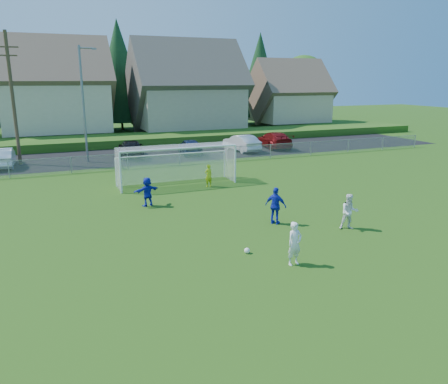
{
  "coord_description": "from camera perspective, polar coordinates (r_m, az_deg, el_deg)",
  "views": [
    {
      "loc": [
        -7.51,
        -10.28,
        6.55
      ],
      "look_at": [
        0.0,
        8.0,
        1.4
      ],
      "focal_mm": 35.0,
      "sensor_mm": 36.0,
      "label": 1
    }
  ],
  "objects": [
    {
      "name": "houses_row",
      "position": [
        53.59,
        -12.58,
        15.12
      ],
      "size": [
        53.9,
        11.45,
        13.27
      ],
      "color": "tan",
      "rests_on": "ground"
    },
    {
      "name": "car_f",
      "position": [
        40.74,
        2.3,
        6.43
      ],
      "size": [
        2.08,
        4.74,
        1.51
      ],
      "primitive_type": "imported",
      "rotation": [
        0.0,
        0.0,
        3.25
      ],
      "color": "silver",
      "rests_on": "ground"
    },
    {
      "name": "car_e",
      "position": [
        38.95,
        -4.47,
        5.93
      ],
      "size": [
        2.14,
        4.28,
        1.4
      ],
      "primitive_type": "imported",
      "rotation": [
        0.0,
        0.0,
        3.02
      ],
      "color": "#142248",
      "rests_on": "ground"
    },
    {
      "name": "utility_pole",
      "position": [
        37.36,
        -25.88,
        11.03
      ],
      "size": [
        1.6,
        0.26,
        10.0
      ],
      "color": "#473321",
      "rests_on": "ground"
    },
    {
      "name": "chainlink_fence",
      "position": [
        33.66,
        -9.12,
        4.29
      ],
      "size": [
        52.06,
        0.06,
        1.2
      ],
      "color": "gray",
      "rests_on": "ground"
    },
    {
      "name": "streetlight",
      "position": [
        36.45,
        -17.84,
        11.24
      ],
      "size": [
        1.38,
        0.18,
        9.0
      ],
      "color": "slate",
      "rests_on": "ground"
    },
    {
      "name": "car_b",
      "position": [
        37.27,
        -26.96,
        4.05
      ],
      "size": [
        1.59,
        4.49,
        1.48
      ],
      "primitive_type": "imported",
      "rotation": [
        0.0,
        0.0,
        3.14
      ],
      "color": "white",
      "rests_on": "ground"
    },
    {
      "name": "grass_embankment",
      "position": [
        46.3,
        -12.89,
        6.62
      ],
      "size": [
        70.0,
        6.0,
        0.8
      ],
      "primitive_type": "cube",
      "color": "#1E420F",
      "rests_on": "ground"
    },
    {
      "name": "ground",
      "position": [
        14.31,
        12.59,
        -13.01
      ],
      "size": [
        160.0,
        160.0,
        0.0
      ],
      "primitive_type": "plane",
      "color": "#193D0C",
      "rests_on": "ground"
    },
    {
      "name": "car_g",
      "position": [
        42.9,
        6.54,
        6.78
      ],
      "size": [
        2.74,
        5.52,
        1.54
      ],
      "primitive_type": "imported",
      "rotation": [
        0.0,
        0.0,
        3.03
      ],
      "color": "maroon",
      "rests_on": "ground"
    },
    {
      "name": "tree_row",
      "position": [
        59.63,
        -14.56,
        14.51
      ],
      "size": [
        65.98,
        12.36,
        13.8
      ],
      "color": "#382616",
      "rests_on": "ground"
    },
    {
      "name": "soccer_ball",
      "position": [
        17.02,
        3.02,
        -7.65
      ],
      "size": [
        0.22,
        0.22,
        0.22
      ],
      "primitive_type": "sphere",
      "color": "white",
      "rests_on": "ground"
    },
    {
      "name": "player_white_b",
      "position": [
        20.19,
        16.05,
        -2.5
      ],
      "size": [
        0.96,
        0.87,
        1.62
      ],
      "primitive_type": "imported",
      "rotation": [
        0.0,
        0.0,
        -0.39
      ],
      "color": "white",
      "rests_on": "ground"
    },
    {
      "name": "car_d",
      "position": [
        38.51,
        -12.06,
        5.57
      ],
      "size": [
        2.51,
        5.06,
        1.41
      ],
      "primitive_type": "imported",
      "rotation": [
        0.0,
        0.0,
        3.03
      ],
      "color": "black",
      "rests_on": "ground"
    },
    {
      "name": "goalkeeper",
      "position": [
        27.11,
        -2.04,
        2.17
      ],
      "size": [
        0.59,
        0.47,
        1.42
      ],
      "primitive_type": "imported",
      "rotation": [
        0.0,
        0.0,
        3.41
      ],
      "color": "#BCCB17",
      "rests_on": "ground"
    },
    {
      "name": "asphalt_lot",
      "position": [
        39.07,
        -10.97,
        4.7
      ],
      "size": [
        60.0,
        60.0,
        0.0
      ],
      "primitive_type": "plane",
      "color": "black",
      "rests_on": "ground"
    },
    {
      "name": "player_white_a",
      "position": [
        15.98,
        9.21,
        -6.67
      ],
      "size": [
        0.64,
        0.47,
        1.61
      ],
      "primitive_type": "imported",
      "rotation": [
        0.0,
        0.0,
        0.15
      ],
      "color": "white",
      "rests_on": "ground"
    },
    {
      "name": "player_blue_b",
      "position": [
        23.33,
        -9.98,
        0.05
      ],
      "size": [
        1.51,
        0.88,
        1.55
      ],
      "primitive_type": "imported",
      "rotation": [
        0.0,
        0.0,
        3.46
      ],
      "color": "#1221AE",
      "rests_on": "ground"
    },
    {
      "name": "player_blue_a",
      "position": [
        20.24,
        6.77,
        -1.81
      ],
      "size": [
        0.97,
        1.05,
        1.73
      ],
      "primitive_type": "imported",
      "rotation": [
        0.0,
        0.0,
        2.26
      ],
      "color": "#1221AE",
      "rests_on": "ground"
    },
    {
      "name": "soccer_goal",
      "position": [
        27.81,
        -6.33,
        4.33
      ],
      "size": [
        7.42,
        1.9,
        2.5
      ],
      "color": "white",
      "rests_on": "ground"
    }
  ]
}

